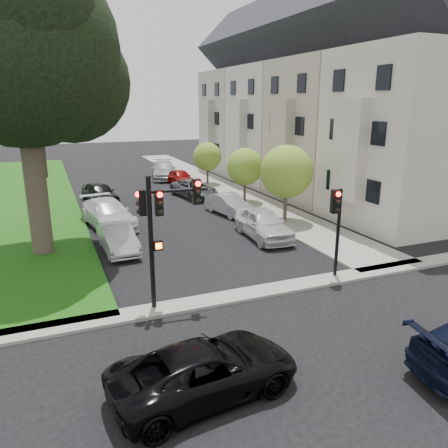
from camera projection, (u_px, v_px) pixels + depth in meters
name	position (u px, v px, depth m)	size (l,w,h in m)	color
ground	(280.00, 318.00, 14.78)	(140.00, 140.00, 0.00)	black
grass_strip	(18.00, 198.00, 32.87)	(8.00, 44.00, 0.12)	#124D0F
sidewalk_right	(213.00, 184.00, 38.61)	(3.50, 44.00, 0.12)	gray
sidewalk_cross	(254.00, 293.00, 16.55)	(60.00, 1.00, 0.12)	gray
house_a	(408.00, 104.00, 24.57)	(7.70, 7.55, 15.97)	#B4AD95
house_b	(329.00, 103.00, 31.26)	(7.70, 7.55, 15.97)	gray
house_c	(278.00, 103.00, 37.94)	(7.70, 7.55, 15.97)	#9F9B96
house_d	(242.00, 103.00, 44.62)	(7.70, 7.55, 15.97)	gray
eucalyptus	(18.00, 49.00, 18.48)	(9.52, 8.64, 13.49)	#3E3629
small_tree_a	(287.00, 172.00, 25.53)	(3.11, 3.11, 4.66)	#3E3629
small_tree_b	(245.00, 167.00, 30.80)	(2.63, 2.63, 3.94)	#3E3629
small_tree_c	(207.00, 157.00, 37.73)	(2.47, 2.47, 3.70)	#3E3629
traffic_signal_main	(161.00, 219.00, 14.64)	(2.32, 0.60, 4.74)	black
traffic_signal_secondary	(337.00, 217.00, 17.38)	(0.50, 0.40, 3.76)	black
car_cross_near	(205.00, 370.00, 10.78)	(2.22, 4.81, 1.34)	black
car_parked_0	(264.00, 224.00, 23.20)	(1.88, 4.68, 1.59)	silver
car_parked_1	(229.00, 204.00, 28.16)	(1.39, 3.99, 1.31)	#999BA0
car_parked_2	(194.00, 189.00, 33.25)	(2.16, 4.68, 1.30)	#3F4247
car_parked_3	(180.00, 177.00, 38.21)	(1.58, 3.93, 1.34)	maroon
car_parked_4	(164.00, 170.00, 41.28)	(2.23, 5.49, 1.59)	#999BA0
car_parked_5	(118.00, 238.00, 21.17)	(1.41, 4.06, 1.34)	#999BA0
car_parked_6	(108.00, 214.00, 25.38)	(2.18, 5.35, 1.55)	silver
car_parked_7	(100.00, 193.00, 31.32)	(1.76, 4.37, 1.49)	black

